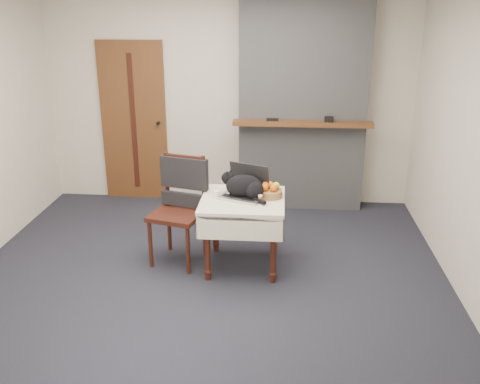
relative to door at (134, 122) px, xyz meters
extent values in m
plane|color=black|center=(1.20, -1.97, -1.00)|extent=(4.50, 4.50, 0.00)
cube|color=beige|center=(1.20, 0.03, 0.30)|extent=(4.50, 0.02, 2.60)
cube|color=beige|center=(3.45, -1.97, 0.30)|extent=(0.02, 4.00, 2.60)
cube|color=brown|center=(0.00, 0.00, 0.00)|extent=(0.82, 0.05, 2.00)
cube|color=black|center=(0.00, -0.03, 0.00)|extent=(0.06, 0.01, 1.70)
cylinder|color=black|center=(0.32, -0.04, 0.00)|extent=(0.04, 0.06, 0.04)
cube|color=gray|center=(2.10, -0.12, 0.30)|extent=(1.50, 0.30, 2.60)
cube|color=brown|center=(2.10, -0.36, 0.10)|extent=(1.62, 0.18, 0.05)
cube|color=black|center=(1.75, -0.36, 0.14)|extent=(0.14, 0.04, 0.03)
cube|color=black|center=(2.40, -0.36, 0.16)|extent=(0.10, 0.07, 0.06)
cylinder|color=black|center=(1.22, -2.13, -0.68)|extent=(0.06, 0.06, 0.64)
sphere|color=black|center=(1.22, -2.13, -0.92)|extent=(0.07, 0.07, 0.07)
cylinder|color=black|center=(1.82, -2.13, -0.68)|extent=(0.06, 0.06, 0.64)
sphere|color=black|center=(1.82, -2.13, -0.92)|extent=(0.07, 0.07, 0.07)
cylinder|color=black|center=(1.22, -1.53, -0.68)|extent=(0.06, 0.06, 0.64)
sphere|color=black|center=(1.22, -1.53, -0.92)|extent=(0.07, 0.07, 0.07)
cylinder|color=black|center=(1.82, -1.53, -0.68)|extent=(0.06, 0.06, 0.64)
sphere|color=black|center=(1.82, -1.53, -0.92)|extent=(0.07, 0.07, 0.07)
cube|color=beige|center=(1.52, -1.83, -0.33)|extent=(0.78, 0.78, 0.06)
cube|color=beige|center=(1.52, -2.21, -0.44)|extent=(0.78, 0.01, 0.22)
cube|color=beige|center=(1.52, -1.44, -0.44)|extent=(0.78, 0.01, 0.22)
cube|color=beige|center=(1.13, -1.83, -0.44)|extent=(0.01, 0.78, 0.22)
cube|color=beige|center=(1.90, -1.83, -0.44)|extent=(0.01, 0.78, 0.22)
cube|color=#B7B7BC|center=(1.51, -1.81, -0.29)|extent=(0.48, 0.41, 0.02)
cube|color=black|center=(1.51, -1.81, -0.27)|extent=(0.38, 0.30, 0.00)
cube|color=black|center=(1.57, -1.65, -0.14)|extent=(0.40, 0.22, 0.27)
cube|color=#99AEE0|center=(1.57, -1.65, -0.14)|extent=(0.36, 0.19, 0.25)
ellipsoid|color=black|center=(1.53, -1.79, -0.19)|extent=(0.40, 0.32, 0.22)
ellipsoid|color=black|center=(1.62, -1.83, -0.21)|extent=(0.24, 0.25, 0.18)
sphere|color=black|center=(1.37, -1.72, -0.14)|extent=(0.17, 0.17, 0.13)
ellipsoid|color=white|center=(1.33, -1.70, -0.17)|extent=(0.08, 0.08, 0.06)
ellipsoid|color=white|center=(1.39, -1.73, -0.23)|extent=(0.08, 0.09, 0.09)
cone|color=black|center=(1.36, -1.76, -0.07)|extent=(0.06, 0.06, 0.05)
cone|color=black|center=(1.39, -1.69, -0.07)|extent=(0.06, 0.06, 0.05)
cylinder|color=black|center=(1.66, -1.92, -0.27)|extent=(0.16, 0.16, 0.04)
sphere|color=white|center=(1.37, -1.77, -0.28)|extent=(0.04, 0.04, 0.04)
sphere|color=white|center=(1.41, -1.69, -0.28)|extent=(0.04, 0.04, 0.04)
cylinder|color=white|center=(1.27, -1.82, -0.27)|extent=(0.06, 0.06, 0.07)
cylinder|color=#A24913|center=(1.68, -1.93, -0.27)|extent=(0.03, 0.03, 0.06)
cylinder|color=white|center=(1.68, -1.93, -0.23)|extent=(0.04, 0.04, 0.01)
cylinder|color=#8F5C39|center=(1.77, -1.75, -0.27)|extent=(0.24, 0.24, 0.07)
sphere|color=#D75512|center=(1.72, -1.78, -0.20)|extent=(0.07, 0.07, 0.07)
sphere|color=#D75512|center=(1.80, -1.79, -0.20)|extent=(0.07, 0.07, 0.07)
sphere|color=#D75512|center=(1.77, -1.70, -0.20)|extent=(0.07, 0.07, 0.07)
sphere|color=gold|center=(1.82, -1.72, -0.20)|extent=(0.07, 0.07, 0.07)
sphere|color=#D75512|center=(1.73, -1.71, -0.20)|extent=(0.07, 0.07, 0.07)
cube|color=black|center=(1.66, -1.80, -0.30)|extent=(0.12, 0.08, 0.01)
cube|color=black|center=(0.88, -1.78, -0.50)|extent=(0.57, 0.57, 0.04)
cylinder|color=black|center=(0.63, -1.92, -0.75)|extent=(0.04, 0.04, 0.50)
cylinder|color=black|center=(1.02, -2.02, -0.75)|extent=(0.04, 0.04, 0.50)
cylinder|color=black|center=(0.74, -1.53, -0.75)|extent=(0.04, 0.04, 0.50)
cylinder|color=black|center=(1.12, -1.64, -0.75)|extent=(0.04, 0.04, 0.50)
cylinder|color=black|center=(0.74, -1.53, -0.22)|extent=(0.04, 0.04, 0.55)
cylinder|color=black|center=(1.12, -1.64, -0.22)|extent=(0.04, 0.04, 0.55)
cube|color=black|center=(0.93, -1.59, -0.11)|extent=(0.39, 0.14, 0.31)
cube|color=black|center=(0.93, -1.60, -0.14)|extent=(0.49, 0.19, 0.31)
camera|label=1|loc=(1.87, -6.49, 1.47)|focal=40.00mm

